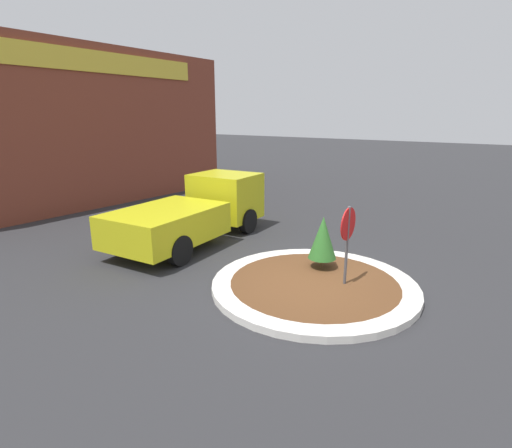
% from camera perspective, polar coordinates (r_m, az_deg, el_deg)
% --- Properties ---
extents(ground_plane, '(120.00, 120.00, 0.00)m').
position_cam_1_polar(ground_plane, '(10.23, 8.26, -9.08)').
color(ground_plane, '#2D2D30').
extents(traffic_island, '(5.10, 5.10, 0.17)m').
position_cam_1_polar(traffic_island, '(10.19, 8.28, -8.64)').
color(traffic_island, silver).
rests_on(traffic_island, ground_plane).
extents(stop_sign, '(0.80, 0.07, 2.12)m').
position_cam_1_polar(stop_sign, '(9.77, 12.96, -1.26)').
color(stop_sign, '#4C4C51').
rests_on(stop_sign, ground_plane).
extents(island_shrub, '(0.76, 0.76, 1.43)m').
position_cam_1_polar(island_shrub, '(10.82, 9.52, -1.93)').
color(island_shrub, brown).
rests_on(island_shrub, traffic_island).
extents(utility_truck, '(6.27, 2.97, 2.08)m').
position_cam_1_polar(utility_truck, '(13.77, -8.56, 1.85)').
color(utility_truck, gold).
rests_on(utility_truck, ground_plane).
extents(storefront_building, '(14.85, 6.07, 7.24)m').
position_cam_1_polar(storefront_building, '(22.49, -24.84, 12.51)').
color(storefront_building, brown).
rests_on(storefront_building, ground_plane).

